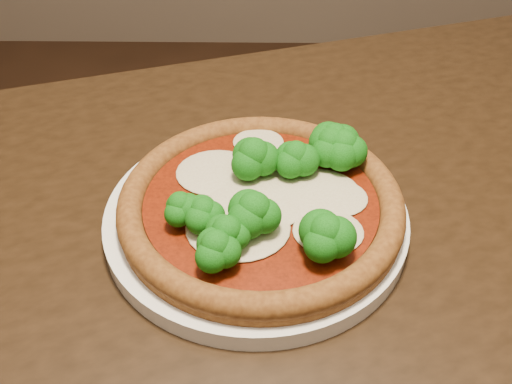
{
  "coord_description": "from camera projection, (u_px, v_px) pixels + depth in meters",
  "views": [
    {
      "loc": [
        0.05,
        -0.29,
        1.13
      ],
      "look_at": [
        0.04,
        0.1,
        0.79
      ],
      "focal_mm": 40.0,
      "sensor_mm": 36.0,
      "label": 1
    }
  ],
  "objects": [
    {
      "name": "plate",
      "position": [
        256.0,
        217.0,
        0.54
      ],
      "size": [
        0.28,
        0.28,
        0.02
      ],
      "primitive_type": "cylinder",
      "color": "white",
      "rests_on": "dining_table"
    },
    {
      "name": "dining_table",
      "position": [
        272.0,
        348.0,
        0.55
      ],
      "size": [
        1.52,
        1.19,
        0.75
      ],
      "rotation": [
        0.0,
        0.0,
        0.32
      ],
      "color": "black",
      "rests_on": "floor"
    },
    {
      "name": "pizza",
      "position": [
        267.0,
        198.0,
        0.52
      ],
      "size": [
        0.26,
        0.26,
        0.06
      ],
      "rotation": [
        0.0,
        0.0,
        -0.04
      ],
      "color": "brown",
      "rests_on": "plate"
    }
  ]
}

